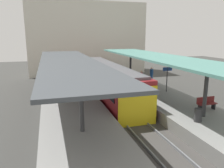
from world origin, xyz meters
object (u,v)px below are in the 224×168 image
(passenger_near_bench, at_px, (141,79))
(platform_bench, at_px, (206,103))
(platform_sign, at_px, (167,74))
(commuter_train, at_px, (107,80))
(litter_bin, at_px, (198,115))
(passenger_mid_platform, at_px, (152,74))

(passenger_near_bench, bearing_deg, platform_bench, -78.35)
(platform_sign, bearing_deg, commuter_train, 148.63)
(litter_bin, bearing_deg, platform_bench, 40.52)
(platform_sign, relative_size, litter_bin, 2.76)
(commuter_train, bearing_deg, platform_sign, -31.37)
(passenger_near_bench, bearing_deg, commuter_train, 169.07)
(commuter_train, xyz_separation_m, litter_bin, (2.89, -9.73, -0.33))
(commuter_train, xyz_separation_m, platform_sign, (4.79, -2.92, 0.90))
(platform_sign, bearing_deg, platform_bench, -89.44)
(passenger_near_bench, bearing_deg, passenger_mid_platform, 41.62)
(platform_bench, bearing_deg, platform_sign, 90.56)
(commuter_train, xyz_separation_m, passenger_mid_platform, (5.33, 1.15, 0.13))
(passenger_mid_platform, bearing_deg, commuter_train, -167.82)
(platform_sign, relative_size, passenger_mid_platform, 1.34)
(commuter_train, distance_m, platform_bench, 9.41)
(platform_bench, xyz_separation_m, passenger_mid_platform, (0.48, 9.21, 0.39))
(platform_bench, distance_m, passenger_mid_platform, 9.23)
(platform_sign, bearing_deg, passenger_near_bench, 122.96)
(platform_bench, bearing_deg, commuter_train, 121.00)
(commuter_train, relative_size, passenger_mid_platform, 9.25)
(litter_bin, relative_size, passenger_near_bench, 0.49)
(platform_sign, bearing_deg, passenger_mid_platform, 82.53)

